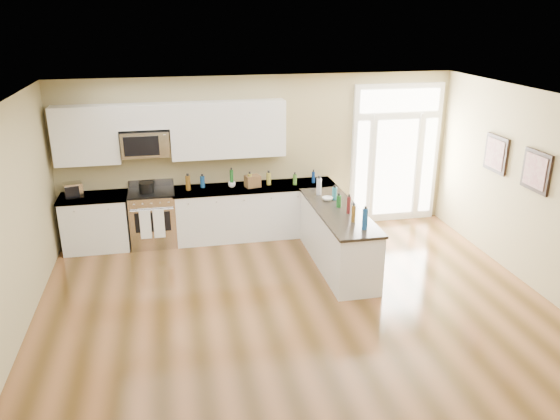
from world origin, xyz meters
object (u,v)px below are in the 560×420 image
object	(u,v)px
kitchen_range	(153,218)
peninsula_cabinet	(338,240)
toaster_oven	(73,190)
stockpot	(146,187)

from	to	relation	value
kitchen_range	peninsula_cabinet	bearing A→B (deg)	-26.95
kitchen_range	toaster_oven	xyz separation A→B (m)	(-1.23, 0.00, 0.58)
peninsula_cabinet	toaster_oven	world-z (taller)	toaster_oven
kitchen_range	toaster_oven	world-z (taller)	toaster_oven
kitchen_range	toaster_oven	bearing A→B (deg)	179.78
peninsula_cabinet	toaster_oven	bearing A→B (deg)	160.41
peninsula_cabinet	stockpot	distance (m)	3.30
kitchen_range	toaster_oven	distance (m)	1.36
peninsula_cabinet	kitchen_range	xyz separation A→B (m)	(-2.85, 1.45, 0.04)
peninsula_cabinet	stockpot	bearing A→B (deg)	154.08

